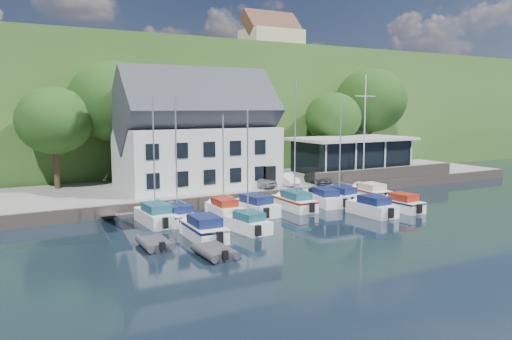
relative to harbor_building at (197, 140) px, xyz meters
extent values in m
plane|color=black|center=(7.00, -16.50, -5.35)|extent=(180.00, 180.00, 0.00)
cube|color=gray|center=(7.00, 1.00, -4.85)|extent=(60.00, 13.00, 1.00)
cube|color=#665B52|center=(7.00, -5.50, -4.85)|extent=(60.00, 0.30, 1.00)
cube|color=#32521E|center=(7.00, 45.50, 2.65)|extent=(160.00, 75.00, 16.00)
cube|color=olive|center=(15.00, 53.50, 10.80)|extent=(50.00, 30.00, 0.30)
cube|color=#665B52|center=(19.00, -5.10, -3.75)|extent=(18.00, 0.50, 1.20)
imported|color=#9E9EA3|center=(4.68, -3.30, -3.70)|extent=(2.74, 4.13, 1.31)
imported|color=silver|center=(7.62, -3.49, -3.77)|extent=(1.42, 3.61, 1.17)
imported|color=#303135|center=(10.89, -4.07, -3.80)|extent=(2.09, 4.01, 1.11)
imported|color=#2F4A91|center=(12.87, -2.70, -3.72)|extent=(1.89, 3.84, 1.26)
camera|label=1|loc=(-17.51, -43.21, 3.03)|focal=35.00mm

